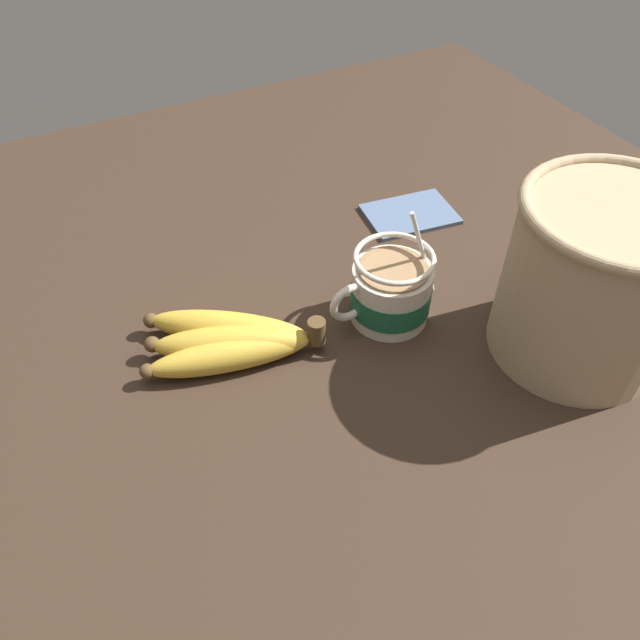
% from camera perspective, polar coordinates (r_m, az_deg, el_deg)
% --- Properties ---
extents(table, '(1.23, 1.23, 0.03)m').
position_cam_1_polar(table, '(0.75, 2.25, -0.35)').
color(table, '#332319').
rests_on(table, ground).
extents(coffee_mug, '(0.14, 0.09, 0.14)m').
position_cam_1_polar(coffee_mug, '(0.72, 6.43, 2.58)').
color(coffee_mug, beige).
rests_on(coffee_mug, table).
extents(banana_bunch, '(0.20, 0.14, 0.04)m').
position_cam_1_polar(banana_bunch, '(0.69, -8.31, -1.87)').
color(banana_bunch, '#4C381E').
rests_on(banana_bunch, table).
extents(woven_basket, '(0.19, 0.19, 0.19)m').
position_cam_1_polar(woven_basket, '(0.70, 23.84, 3.45)').
color(woven_basket, tan).
rests_on(woven_basket, table).
extents(napkin, '(0.13, 0.10, 0.01)m').
position_cam_1_polar(napkin, '(0.90, 8.22, 9.55)').
color(napkin, slate).
rests_on(napkin, table).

